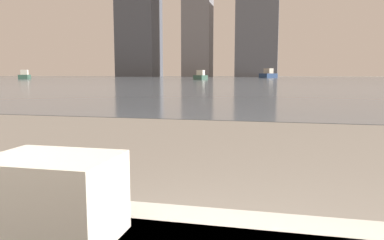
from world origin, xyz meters
The scene contains 7 objects.
towel_stack centered at (-0.08, 0.73, 0.64)m, with size 0.24×0.17×0.16m.
harbor_water centered at (0.00, 62.00, 0.01)m, with size 180.00×110.00×0.01m.
harbor_boat_1 centered at (-41.46, 55.45, 0.56)m, with size 3.23×4.34×1.56m.
harbor_boat_3 centered at (-1.98, 83.67, 0.74)m, with size 3.92×5.80×2.06m.
harbor_boat_5 centered at (-11.34, 56.24, 0.52)m, with size 1.51×3.89×1.43m.
skyline_tower_1 centered at (-25.23, 118.00, 22.33)m, with size 8.82×7.79×44.67m.
skyline_tower_2 centered at (-6.57, 118.00, 12.55)m, with size 12.52×10.22×25.11m.
Camera 1 is at (0.33, 0.14, 0.87)m, focal length 35.00 mm.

